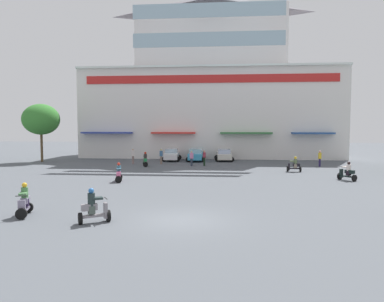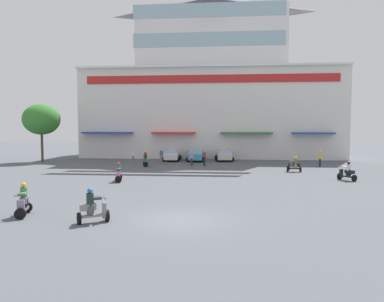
{
  "view_description": "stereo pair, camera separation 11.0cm",
  "coord_description": "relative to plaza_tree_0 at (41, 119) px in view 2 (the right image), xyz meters",
  "views": [
    {
      "loc": [
        2.01,
        -16.36,
        4.35
      ],
      "look_at": [
        -1.17,
        18.59,
        1.87
      ],
      "focal_mm": 34.1,
      "sensor_mm": 36.0,
      "label": 1
    },
    {
      "loc": [
        2.12,
        -16.35,
        4.35
      ],
      "look_at": [
        -1.17,
        18.59,
        1.87
      ],
      "focal_mm": 34.1,
      "sensor_mm": 36.0,
      "label": 2
    }
  ],
  "objects": [
    {
      "name": "pedestrian_2",
      "position": [
        14.66,
        -1.36,
        -4.07
      ],
      "size": [
        0.51,
        0.51,
        1.71
      ],
      "color": "#7B6356",
      "rests_on": "ground"
    },
    {
      "name": "scooter_rider_3",
      "position": [
        12.21,
        -25.08,
        -4.38
      ],
      "size": [
        0.93,
        1.55,
        1.6
      ],
      "color": "black",
      "rests_on": "ground"
    },
    {
      "name": "ground_plane",
      "position": [
        19.77,
        -12.18,
        -5.05
      ],
      "size": [
        128.0,
        128.0,
        0.0
      ],
      "primitive_type": "plane",
      "color": "#50555B"
    },
    {
      "name": "scooter_rider_7",
      "position": [
        13.6,
        -14.18,
        -4.45
      ],
      "size": [
        0.88,
        1.57,
        1.47
      ],
      "color": "black",
      "rests_on": "ground"
    },
    {
      "name": "plaza_tree_0",
      "position": [
        0.0,
        0.0,
        0.0
      ],
      "size": [
        4.36,
        4.13,
        6.88
      ],
      "color": "brown",
      "rests_on": "ground"
    },
    {
      "name": "scooter_rider_9",
      "position": [
        28.25,
        -6.95,
        -4.45
      ],
      "size": [
        1.34,
        0.62,
        1.45
      ],
      "color": "black",
      "rests_on": "ground"
    },
    {
      "name": "scooter_rider_2",
      "position": [
        13.39,
        -3.81,
        -4.4
      ],
      "size": [
        0.85,
        1.44,
        1.56
      ],
      "color": "black",
      "rests_on": "ground"
    },
    {
      "name": "pedestrian_3",
      "position": [
        18.21,
        -2.73,
        -4.14
      ],
      "size": [
        0.56,
        0.56,
        1.61
      ],
      "color": "#2A3342",
      "rests_on": "ground"
    },
    {
      "name": "pedestrian_0",
      "position": [
        11.47,
        -1.46,
        -4.07
      ],
      "size": [
        0.42,
        0.42,
        1.72
      ],
      "color": "#7E6461",
      "rests_on": "ground"
    },
    {
      "name": "parked_car_1",
      "position": [
        18.25,
        2.6,
        -4.29
      ],
      "size": [
        2.31,
        4.51,
        1.49
      ],
      "color": "#3595C1",
      "rests_on": "ground"
    },
    {
      "name": "parked_car_0",
      "position": [
        15.27,
        2.65,
        -4.29
      ],
      "size": [
        2.39,
        4.32,
        1.48
      ],
      "color": "white",
      "rests_on": "ground"
    },
    {
      "name": "scooter_rider_0",
      "position": [
        15.98,
        -26.01,
        -4.39
      ],
      "size": [
        1.45,
        1.14,
        1.58
      ],
      "color": "black",
      "rests_on": "ground"
    },
    {
      "name": "pedestrian_4",
      "position": [
        31.75,
        -2.28,
        -4.08
      ],
      "size": [
        0.44,
        0.44,
        1.68
      ],
      "color": "#281F4C",
      "rests_on": "ground"
    },
    {
      "name": "parked_car_2",
      "position": [
        21.66,
        3.04,
        -4.32
      ],
      "size": [
        2.46,
        4.0,
        1.44
      ],
      "color": "beige",
      "rests_on": "ground"
    },
    {
      "name": "scooter_rider_1",
      "position": [
        31.42,
        -12.01,
        -4.42
      ],
      "size": [
        1.28,
        1.48,
        1.51
      ],
      "color": "black",
      "rests_on": "ground"
    },
    {
      "name": "pedestrian_1",
      "position": [
        19.57,
        -2.56,
        -4.08
      ],
      "size": [
        0.35,
        0.35,
        1.67
      ],
      "color": "black",
      "rests_on": "ground"
    },
    {
      "name": "colonial_building",
      "position": [
        19.77,
        10.2,
        4.48
      ],
      "size": [
        34.6,
        14.84,
        22.56
      ],
      "color": "silver",
      "rests_on": "ground"
    }
  ]
}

